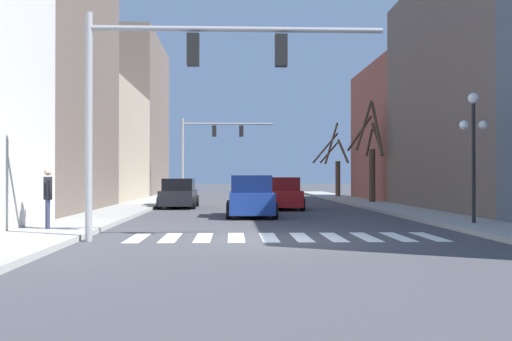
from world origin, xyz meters
TOP-DOWN VIEW (x-y plane):
  - ground_plane at (0.00, 0.00)m, footprint 240.00×240.00m
  - sidewalk_left at (-6.61, 0.00)m, footprint 2.37×90.00m
  - building_row_left at (-10.79, 20.89)m, footprint 6.00×50.70m
  - building_row_right at (10.79, 11.81)m, footprint 6.00×36.45m
  - crosswalk_stripes at (0.00, 0.72)m, footprint 8.55×2.60m
  - traffic_signal_near at (-2.83, -0.14)m, footprint 7.78×0.28m
  - traffic_signal_far at (-3.17, 29.21)m, footprint 6.87×0.28m
  - street_lamp_right_corner at (6.54, 3.72)m, footprint 0.95×0.36m
  - car_driving_away_lane at (-0.68, 9.11)m, footprint 2.04×4.29m
  - car_parked_right_mid at (-4.32, 16.41)m, footprint 1.97×4.52m
  - car_parked_left_mid at (1.13, 14.79)m, footprint 1.96×4.11m
  - pedestrian_on_right_sidewalk at (-6.89, 2.06)m, footprint 0.36×0.76m
  - street_tree_left_far at (6.57, 30.15)m, footprint 2.64×1.75m
  - street_tree_left_mid at (6.99, 20.13)m, footprint 1.91×3.13m

SIDE VIEW (x-z plane):
  - ground_plane at x=0.00m, z-range 0.00..0.00m
  - crosswalk_stripes at x=0.00m, z-range 0.00..0.01m
  - sidewalk_left at x=-6.61m, z-range 0.00..0.15m
  - car_parked_right_mid at x=-4.32m, z-range -0.05..1.52m
  - car_parked_left_mid at x=1.13m, z-range -0.06..1.58m
  - car_driving_away_lane at x=-0.68m, z-range -0.06..1.67m
  - pedestrian_on_right_sidewalk at x=-6.89m, z-range 0.31..2.12m
  - street_tree_left_far at x=6.57m, z-range -0.39..5.34m
  - street_tree_left_mid at x=6.99m, z-range -0.17..6.01m
  - street_lamp_right_corner at x=6.54m, z-range 1.05..5.36m
  - traffic_signal_near at x=-2.83m, z-range 1.40..7.35m
  - traffic_signal_far at x=-3.17m, z-range 1.38..7.42m
  - building_row_right at x=10.79m, z-range -0.46..11.00m
  - building_row_left at x=-10.79m, z-range -1.11..12.47m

